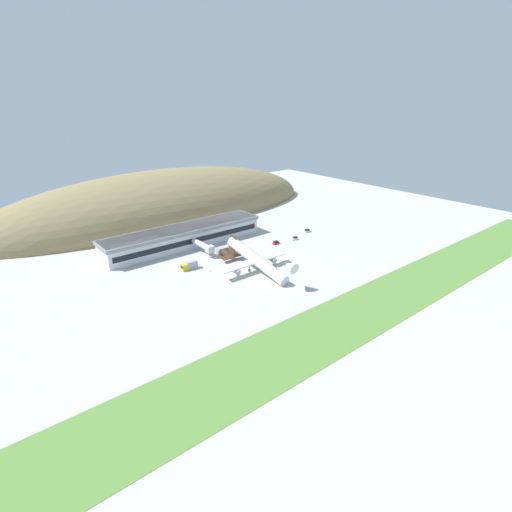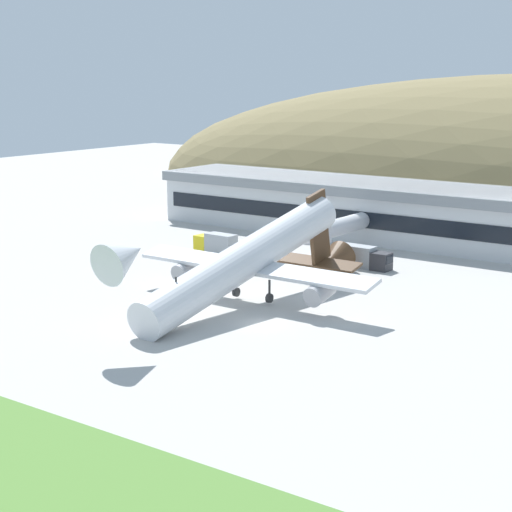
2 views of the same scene
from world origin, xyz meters
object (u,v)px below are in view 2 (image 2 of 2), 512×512
fuel_truck (363,258)px  traffic_cone_0 (213,267)px  terminal_building (378,206)px  jetway_0 (335,228)px  cargo_airplane (249,261)px  box_truck (216,245)px

fuel_truck → traffic_cone_0: size_ratio=13.69×
terminal_building → traffic_cone_0: bearing=-102.4°
jetway_0 → fuel_truck: jetway_0 is taller
cargo_airplane → box_truck: (-19.93, 18.95, -3.52)m
fuel_truck → terminal_building: bearing=112.7°
cargo_airplane → terminal_building: bearing=98.7°
box_truck → terminal_building: bearing=64.4°
cargo_airplane → box_truck: size_ratio=6.45×
terminal_building → jetway_0: terminal_building is taller
fuel_truck → box_truck: (-21.82, -5.54, 0.15)m
terminal_building → fuel_truck: bearing=-67.3°
cargo_airplane → box_truck: 27.72m
fuel_truck → traffic_cone_0: 21.06m
terminal_building → fuel_truck: 23.41m
terminal_building → fuel_truck: terminal_building is taller
jetway_0 → traffic_cone_0: size_ratio=26.19×
box_truck → traffic_cone_0: (5.34, -7.53, -1.31)m
fuel_truck → box_truck: box_truck is taller
box_truck → traffic_cone_0: box_truck is taller
cargo_airplane → fuel_truck: bearing=85.6°
fuel_truck → box_truck: 22.51m
terminal_building → jetway_0: 16.00m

